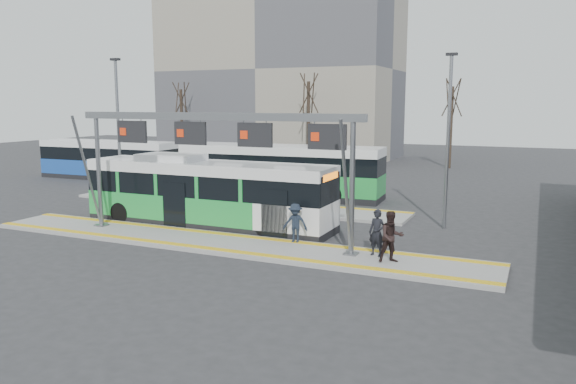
% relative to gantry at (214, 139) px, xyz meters
% --- Properties ---
extents(ground, '(120.00, 120.00, 0.00)m').
position_rel_gantry_xyz_m(ground, '(0.35, -0.25, -4.30)').
color(ground, '#2D2D30').
rests_on(ground, ground).
extents(platform_main, '(22.00, 3.00, 0.15)m').
position_rel_gantry_xyz_m(platform_main, '(0.35, -0.25, -4.22)').
color(platform_main, gray).
rests_on(platform_main, ground).
extents(platform_second, '(20.00, 3.00, 0.15)m').
position_rel_gantry_xyz_m(platform_second, '(-3.65, 7.75, -4.22)').
color(platform_second, gray).
rests_on(platform_second, ground).
extents(tactile_main, '(22.00, 2.65, 0.02)m').
position_rel_gantry_xyz_m(tactile_main, '(0.35, -0.25, -4.14)').
color(tactile_main, yellow).
rests_on(tactile_main, platform_main).
extents(tactile_second, '(20.00, 0.35, 0.02)m').
position_rel_gantry_xyz_m(tactile_second, '(-3.65, 8.90, -4.14)').
color(tactile_second, yellow).
rests_on(tactile_second, platform_second).
extents(gantry, '(13.00, 1.68, 5.20)m').
position_rel_gantry_xyz_m(gantry, '(0.00, 0.00, 0.00)').
color(gantry, slate).
rests_on(gantry, platform_main).
extents(apartment_block, '(24.50, 12.50, 18.40)m').
position_rel_gantry_xyz_m(apartment_block, '(-13.65, 35.75, 4.91)').
color(apartment_block, gray).
rests_on(apartment_block, ground).
extents(hero_bus, '(12.13, 2.61, 3.33)m').
position_rel_gantry_xyz_m(hero_bus, '(-2.02, 2.59, -2.77)').
color(hero_bus, black).
rests_on(hero_bus, ground).
extents(bg_bus_green, '(12.80, 3.44, 3.17)m').
position_rel_gantry_xyz_m(bg_bus_green, '(-2.53, 11.63, -2.74)').
color(bg_bus_green, black).
rests_on(bg_bus_green, ground).
extents(bg_bus_blue, '(11.16, 2.81, 2.89)m').
position_rel_gantry_xyz_m(bg_bus_blue, '(-17.91, 13.66, -2.87)').
color(bg_bus_blue, black).
rests_on(bg_bus_blue, ground).
extents(passenger_a, '(0.71, 0.54, 1.73)m').
position_rel_gantry_xyz_m(passenger_a, '(6.76, 0.27, -3.28)').
color(passenger_a, black).
rests_on(passenger_a, platform_main).
extents(passenger_b, '(1.13, 1.07, 1.83)m').
position_rel_gantry_xyz_m(passenger_b, '(7.46, -0.36, -3.23)').
color(passenger_b, black).
rests_on(passenger_b, platform_main).
extents(passenger_c, '(1.09, 0.71, 1.59)m').
position_rel_gantry_xyz_m(passenger_c, '(3.23, 0.85, -3.35)').
color(passenger_c, '#1A222F').
rests_on(passenger_c, platform_main).
extents(tree_left, '(1.40, 1.40, 8.61)m').
position_rel_gantry_xyz_m(tree_left, '(-6.89, 26.92, 2.23)').
color(tree_left, '#382B21').
rests_on(tree_left, ground).
extents(tree_mid, '(1.40, 1.40, 8.11)m').
position_rel_gantry_xyz_m(tree_mid, '(4.73, 31.58, 1.85)').
color(tree_mid, '#382B21').
rests_on(tree_mid, ground).
extents(tree_far, '(1.40, 1.40, 8.00)m').
position_rel_gantry_xyz_m(tree_far, '(-20.69, 27.39, 1.77)').
color(tree_far, '#382B21').
rests_on(tree_far, ground).
extents(lamp_west, '(0.50, 0.25, 8.03)m').
position_rel_gantry_xyz_m(lamp_west, '(-8.36, 4.01, -0.04)').
color(lamp_west, slate).
rests_on(lamp_west, ground).
extents(lamp_east, '(0.50, 0.25, 7.92)m').
position_rel_gantry_xyz_m(lamp_east, '(8.22, 6.62, -0.10)').
color(lamp_east, slate).
rests_on(lamp_east, ground).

